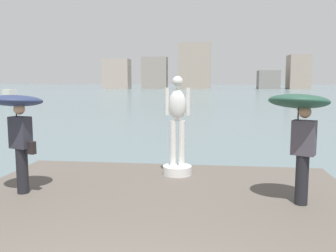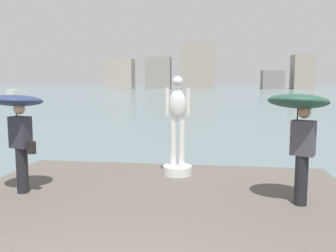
{
  "view_description": "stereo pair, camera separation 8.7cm",
  "coord_description": "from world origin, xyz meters",
  "views": [
    {
      "loc": [
        0.98,
        -2.44,
        2.55
      ],
      "look_at": [
        0.0,
        5.55,
        1.55
      ],
      "focal_mm": 38.96,
      "sensor_mm": 36.0,
      "label": 1
    },
    {
      "loc": [
        1.07,
        -2.43,
        2.55
      ],
      "look_at": [
        0.0,
        5.55,
        1.55
      ],
      "focal_mm": 38.96,
      "sensor_mm": 36.0,
      "label": 2
    }
  ],
  "objects": [
    {
      "name": "distant_skyline",
      "position": [
        -1.87,
        111.48,
        5.43
      ],
      "size": [
        63.39,
        10.77,
        13.91
      ],
      "color": "#A89989",
      "rests_on": "ground"
    },
    {
      "name": "ground_plane",
      "position": [
        0.0,
        40.0,
        0.0
      ],
      "size": [
        400.0,
        400.0,
        0.0
      ],
      "primitive_type": "plane",
      "color": "slate"
    },
    {
      "name": "boat_far",
      "position": [
        -23.42,
        39.34,
        0.53
      ],
      "size": [
        2.46,
        3.7,
        1.51
      ],
      "color": "#336B5B",
      "rests_on": "ground"
    },
    {
      "name": "statue_white_figure",
      "position": [
        0.19,
        5.75,
        1.29
      ],
      "size": [
        0.66,
        0.66,
        2.26
      ],
      "color": "silver",
      "rests_on": "pier"
    },
    {
      "name": "onlooker_right",
      "position": [
        2.48,
        4.03,
        1.94
      ],
      "size": [
        1.38,
        1.39,
        1.98
      ],
      "color": "black",
      "rests_on": "pier"
    },
    {
      "name": "boat_near",
      "position": [
        9.28,
        32.12,
        0.48
      ],
      "size": [
        2.66,
        5.39,
        1.29
      ],
      "color": "silver",
      "rests_on": "ground"
    },
    {
      "name": "onlooker_left",
      "position": [
        -2.69,
        4.03,
        1.88
      ],
      "size": [
        1.24,
        1.25,
        1.92
      ],
      "color": "black",
      "rests_on": "pier"
    }
  ]
}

